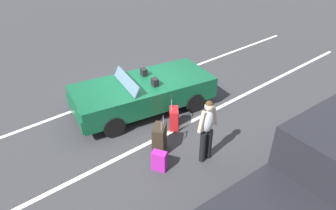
% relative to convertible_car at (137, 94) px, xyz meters
% --- Properties ---
extents(ground_plane, '(80.00, 80.00, 0.00)m').
position_rel_convertible_car_xyz_m(ground_plane, '(-0.21, 0.04, -0.59)').
color(ground_plane, '#333335').
extents(lot_line_near, '(18.00, 0.12, 0.01)m').
position_rel_convertible_car_xyz_m(lot_line_near, '(-0.21, -1.25, -0.59)').
color(lot_line_near, silver).
rests_on(lot_line_near, ground_plane).
extents(lot_line_mid, '(18.00, 0.12, 0.01)m').
position_rel_convertible_car_xyz_m(lot_line_mid, '(-0.21, 1.45, -0.59)').
color(lot_line_mid, silver).
rests_on(lot_line_mid, ground_plane).
extents(lot_line_far, '(18.00, 0.12, 0.01)m').
position_rel_convertible_car_xyz_m(lot_line_far, '(-0.21, 4.15, -0.59)').
color(lot_line_far, silver).
rests_on(lot_line_far, ground_plane).
extents(convertible_car, '(4.39, 2.49, 1.24)m').
position_rel_convertible_car_xyz_m(convertible_car, '(0.00, 0.00, 0.00)').
color(convertible_car, '#0F4C2D').
rests_on(convertible_car, ground_plane).
extents(suitcase_large_black, '(0.55, 0.52, 1.01)m').
position_rel_convertible_car_xyz_m(suitcase_large_black, '(0.62, 1.86, -0.22)').
color(suitcase_large_black, '#2D2319').
rests_on(suitcase_large_black, ground_plane).
extents(suitcase_medium_bright, '(0.44, 0.46, 1.01)m').
position_rel_convertible_car_xyz_m(suitcase_medium_bright, '(-0.28, 1.36, -0.28)').
color(suitcase_medium_bright, red).
rests_on(suitcase_medium_bright, ground_plane).
extents(suitcase_small_carryon, '(0.35, 0.39, 0.50)m').
position_rel_convertible_car_xyz_m(suitcase_small_carryon, '(1.03, 2.38, -0.34)').
color(suitcase_small_carryon, '#991E8C').
rests_on(suitcase_small_carryon, ground_plane).
extents(traveler_person, '(0.60, 0.23, 1.65)m').
position_rel_convertible_car_xyz_m(traveler_person, '(-0.05, 2.81, 0.34)').
color(traveler_person, black).
rests_on(traveler_person, ground_plane).
extents(parked_pickup_truck_near, '(5.10, 2.29, 2.10)m').
position_rel_convertible_car_xyz_m(parked_pickup_truck_near, '(-0.27, 5.54, 0.52)').
color(parked_pickup_truck_near, black).
rests_on(parked_pickup_truck_near, ground_plane).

